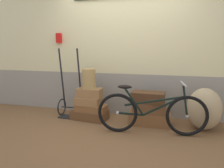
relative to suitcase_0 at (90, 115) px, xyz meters
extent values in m
cube|color=brown|center=(0.56, -0.28, -0.11)|extent=(9.09, 5.20, 0.06)
cube|color=gray|center=(0.56, 0.57, 0.33)|extent=(7.09, 0.20, 0.83)
cube|color=beige|center=(0.56, 0.57, 1.78)|extent=(7.09, 0.20, 2.07)
cube|color=red|center=(-0.82, 0.43, 1.45)|extent=(0.10, 0.08, 0.20)
cube|color=brown|center=(0.00, 0.00, 0.00)|extent=(0.70, 0.43, 0.16)
cube|color=brown|center=(0.04, 0.00, 0.14)|extent=(0.60, 0.37, 0.12)
cube|color=olive|center=(-0.01, -0.02, 0.27)|extent=(0.48, 0.32, 0.14)
cube|color=olive|center=(0.00, 0.01, 0.43)|extent=(0.47, 0.29, 0.17)
cube|color=brown|center=(1.13, 0.02, 0.03)|extent=(0.73, 0.38, 0.22)
cube|color=brown|center=(1.11, 0.01, 0.23)|extent=(0.59, 0.36, 0.18)
cube|color=#4C2D19|center=(1.09, 0.00, 0.41)|extent=(0.57, 0.33, 0.18)
cylinder|color=#A8844C|center=(0.00, -0.01, 0.69)|extent=(0.24, 0.24, 0.37)
torus|color=black|center=(-0.63, 0.10, 0.08)|extent=(0.03, 0.33, 0.33)
torus|color=black|center=(-0.20, 0.10, 0.08)|extent=(0.03, 0.33, 0.33)
cylinder|color=black|center=(-0.42, 0.10, 0.08)|extent=(0.43, 0.02, 0.02)
cylinder|color=black|center=(-0.60, 0.10, 0.67)|extent=(0.03, 0.18, 1.16)
cylinder|color=black|center=(-0.23, 0.10, 0.67)|extent=(0.03, 0.18, 1.16)
cube|color=black|center=(-0.42, -0.01, -0.07)|extent=(0.39, 0.22, 0.02)
ellipsoid|color=tan|center=(2.00, 0.03, 0.27)|extent=(0.55, 0.47, 0.70)
torus|color=black|center=(0.66, -0.45, 0.23)|extent=(0.64, 0.13, 0.63)
sphere|color=#B2B2B7|center=(0.66, -0.45, 0.23)|extent=(0.05, 0.05, 0.05)
torus|color=black|center=(1.71, -0.32, 0.23)|extent=(0.64, 0.13, 0.63)
sphere|color=#B2B2B7|center=(1.71, -0.32, 0.23)|extent=(0.05, 0.05, 0.05)
cube|color=black|center=(1.34, -0.37, 0.37)|extent=(0.59, 0.10, 0.33)
cube|color=black|center=(0.91, -0.42, 0.43)|extent=(0.32, 0.07, 0.44)
cube|color=black|center=(0.86, -0.42, 0.23)|extent=(0.41, 0.08, 0.04)
cube|color=black|center=(1.20, -0.38, 0.45)|extent=(0.87, 0.13, 0.19)
cube|color=black|center=(1.67, -0.33, 0.47)|extent=(0.11, 0.04, 0.47)
ellipsoid|color=black|center=(0.77, -0.43, 0.66)|extent=(0.23, 0.12, 0.06)
cylinder|color=#A5A5AD|center=(1.63, -0.33, 0.73)|extent=(0.08, 0.46, 0.02)
camera|label=1|loc=(1.42, -3.57, 1.26)|focal=33.68mm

